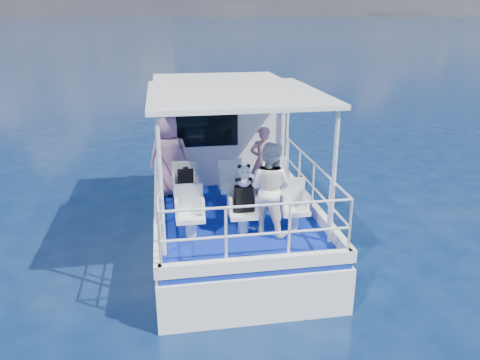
% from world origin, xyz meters
% --- Properties ---
extents(ground, '(2000.00, 2000.00, 0.00)m').
position_xyz_m(ground, '(0.00, 0.00, 0.00)').
color(ground, '#08183D').
rests_on(ground, ground).
extents(hull, '(3.00, 7.00, 1.60)m').
position_xyz_m(hull, '(0.00, 1.00, 0.00)').
color(hull, white).
rests_on(hull, ground).
extents(deck, '(2.90, 6.90, 0.10)m').
position_xyz_m(deck, '(0.00, 1.00, 0.85)').
color(deck, navy).
rests_on(deck, hull).
extents(cabin, '(2.85, 2.00, 2.20)m').
position_xyz_m(cabin, '(0.00, 2.30, 2.00)').
color(cabin, white).
rests_on(cabin, deck).
extents(canopy, '(3.00, 3.20, 0.08)m').
position_xyz_m(canopy, '(0.00, -0.20, 3.14)').
color(canopy, white).
rests_on(canopy, cabin).
extents(canopy_posts, '(2.77, 2.97, 2.20)m').
position_xyz_m(canopy_posts, '(0.00, -0.25, 2.00)').
color(canopy_posts, white).
rests_on(canopy_posts, deck).
extents(railings, '(2.84, 3.59, 1.00)m').
position_xyz_m(railings, '(0.00, -0.58, 1.40)').
color(railings, white).
rests_on(railings, deck).
extents(seat_port_fwd, '(0.48, 0.46, 0.38)m').
position_xyz_m(seat_port_fwd, '(-0.90, 0.20, 1.09)').
color(seat_port_fwd, white).
rests_on(seat_port_fwd, deck).
extents(seat_center_fwd, '(0.48, 0.46, 0.38)m').
position_xyz_m(seat_center_fwd, '(0.00, 0.20, 1.09)').
color(seat_center_fwd, white).
rests_on(seat_center_fwd, deck).
extents(seat_stbd_fwd, '(0.48, 0.46, 0.38)m').
position_xyz_m(seat_stbd_fwd, '(0.90, 0.20, 1.09)').
color(seat_stbd_fwd, white).
rests_on(seat_stbd_fwd, deck).
extents(seat_port_aft, '(0.48, 0.46, 0.38)m').
position_xyz_m(seat_port_aft, '(-0.90, -1.10, 1.09)').
color(seat_port_aft, white).
rests_on(seat_port_aft, deck).
extents(seat_center_aft, '(0.48, 0.46, 0.38)m').
position_xyz_m(seat_center_aft, '(0.00, -1.10, 1.09)').
color(seat_center_aft, white).
rests_on(seat_center_aft, deck).
extents(seat_stbd_aft, '(0.48, 0.46, 0.38)m').
position_xyz_m(seat_stbd_aft, '(0.90, -1.10, 1.09)').
color(seat_stbd_aft, white).
rests_on(seat_stbd_aft, deck).
extents(passenger_port_fwd, '(0.63, 0.45, 1.66)m').
position_xyz_m(passenger_port_fwd, '(-1.17, 0.90, 1.73)').
color(passenger_port_fwd, '#CD84A5').
rests_on(passenger_port_fwd, deck).
extents(passenger_stbd_fwd, '(0.53, 0.35, 1.44)m').
position_xyz_m(passenger_stbd_fwd, '(0.71, 0.63, 1.62)').
color(passenger_stbd_fwd, '#D1878C').
rests_on(passenger_stbd_fwd, deck).
extents(passenger_stbd_aft, '(0.99, 0.96, 1.60)m').
position_xyz_m(passenger_stbd_aft, '(0.43, -1.18, 1.70)').
color(passenger_stbd_aft, white).
rests_on(passenger_stbd_aft, deck).
extents(backpack_port, '(0.30, 0.17, 0.39)m').
position_xyz_m(backpack_port, '(-0.90, 0.13, 1.47)').
color(backpack_port, black).
rests_on(backpack_port, seat_port_fwd).
extents(backpack_center, '(0.30, 0.17, 0.45)m').
position_xyz_m(backpack_center, '(0.02, -1.09, 1.50)').
color(backpack_center, black).
rests_on(backpack_center, seat_center_aft).
extents(compact_camera, '(0.10, 0.06, 0.06)m').
position_xyz_m(compact_camera, '(-0.89, 0.13, 1.70)').
color(compact_camera, black).
rests_on(compact_camera, backpack_port).
extents(panda, '(0.25, 0.21, 0.39)m').
position_xyz_m(panda, '(0.02, -1.09, 1.92)').
color(panda, white).
rests_on(panda, backpack_center).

